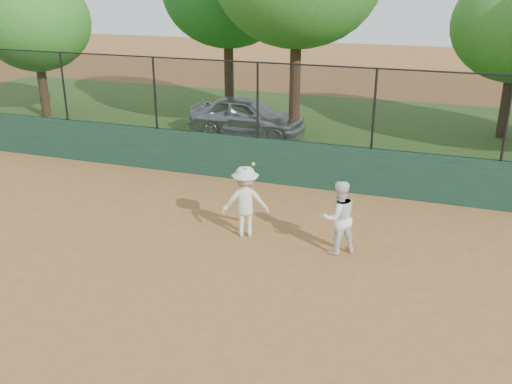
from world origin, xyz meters
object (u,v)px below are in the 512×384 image
(player_second, at_px, (339,217))
(player_main, at_px, (245,201))
(tree_0, at_px, (34,22))
(parked_car, at_px, (247,116))

(player_second, bearing_deg, player_main, -41.96)
(player_main, xyz_separation_m, tree_0, (-11.29, 7.71, 2.83))
(tree_0, bearing_deg, player_second, -30.55)
(tree_0, bearing_deg, player_main, -34.33)
(parked_car, bearing_deg, player_second, -145.09)
(player_second, bearing_deg, tree_0, -68.35)
(parked_car, relative_size, tree_0, 0.74)
(player_second, relative_size, player_main, 0.88)
(parked_car, relative_size, player_main, 2.32)
(parked_car, height_order, player_second, player_second)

